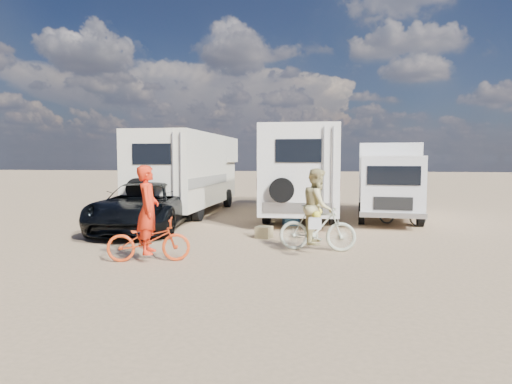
% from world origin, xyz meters
% --- Properties ---
extents(ground, '(140.00, 140.00, 0.00)m').
position_xyz_m(ground, '(0.00, 0.00, 0.00)').
color(ground, tan).
rests_on(ground, ground).
extents(rv_main, '(2.88, 8.41, 3.35)m').
position_xyz_m(rv_main, '(0.15, 6.87, 1.68)').
color(rv_main, white).
rests_on(rv_main, ground).
extents(rv_left, '(2.48, 7.89, 3.24)m').
position_xyz_m(rv_left, '(-4.50, 6.91, 1.62)').
color(rv_left, white).
rests_on(rv_left, ground).
extents(box_truck, '(2.56, 6.38, 2.80)m').
position_xyz_m(box_truck, '(3.44, 6.55, 1.40)').
color(box_truck, silver).
rests_on(box_truck, ground).
extents(dark_suv, '(3.28, 5.69, 1.49)m').
position_xyz_m(dark_suv, '(-4.51, 2.40, 0.75)').
color(dark_suv, black).
rests_on(dark_suv, ground).
extents(bike_man, '(1.90, 1.09, 0.94)m').
position_xyz_m(bike_man, '(-2.58, -1.68, 0.47)').
color(bike_man, red).
rests_on(bike_man, ground).
extents(bike_woman, '(1.87, 0.57, 1.12)m').
position_xyz_m(bike_woman, '(1.02, 0.07, 0.56)').
color(bike_woman, beige).
rests_on(bike_woman, ground).
extents(rider_man, '(0.63, 0.80, 1.93)m').
position_xyz_m(rider_man, '(-2.58, -1.68, 0.96)').
color(rider_man, red).
rests_on(rider_man, ground).
extents(rider_woman, '(0.72, 0.91, 1.84)m').
position_xyz_m(rider_woman, '(1.02, 0.07, 0.92)').
color(rider_woman, '#C8BA79').
rests_on(rider_woman, ground).
extents(bike_parked, '(1.70, 1.32, 0.86)m').
position_xyz_m(bike_parked, '(3.69, 4.81, 0.43)').
color(bike_parked, '#292C2A').
rests_on(bike_parked, ground).
extents(cooler, '(0.60, 0.52, 0.41)m').
position_xyz_m(cooler, '(-0.01, 4.11, 0.20)').
color(cooler, '#316093').
rests_on(cooler, ground).
extents(crate, '(0.49, 0.49, 0.33)m').
position_xyz_m(crate, '(-0.54, 1.62, 0.16)').
color(crate, olive).
rests_on(crate, ground).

